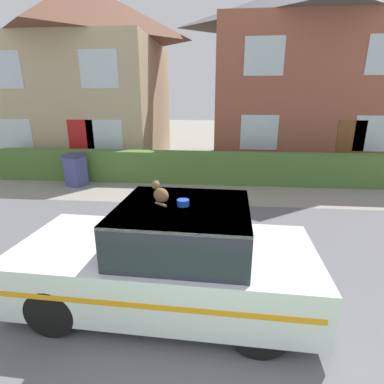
% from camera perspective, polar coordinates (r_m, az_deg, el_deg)
% --- Properties ---
extents(road_strip, '(28.00, 5.92, 0.01)m').
position_cam_1_polar(road_strip, '(5.74, 3.57, -12.73)').
color(road_strip, '#5B5B60').
rests_on(road_strip, ground).
extents(garden_hedge, '(14.62, 0.56, 1.10)m').
position_cam_1_polar(garden_hedge, '(10.53, 1.28, 4.69)').
color(garden_hedge, '#4C7233').
rests_on(garden_hedge, ground).
extents(police_car, '(4.19, 1.96, 1.60)m').
position_cam_1_polar(police_car, '(4.35, -4.34, -12.63)').
color(police_car, black).
rests_on(police_car, road_strip).
extents(cat, '(0.27, 0.31, 0.29)m').
position_cam_1_polar(cat, '(3.83, -6.14, -0.29)').
color(cat, brown).
rests_on(cat, police_car).
extents(house_left, '(6.86, 6.34, 7.61)m').
position_cam_1_polar(house_left, '(15.37, -19.48, 20.35)').
color(house_left, tan).
rests_on(house_left, ground).
extents(house_right, '(7.94, 5.97, 7.46)m').
position_cam_1_polar(house_right, '(14.99, 20.32, 20.01)').
color(house_right, '#93513D').
rests_on(house_right, ground).
extents(wheelie_bin, '(0.72, 0.71, 1.09)m').
position_cam_1_polar(wheelie_bin, '(10.89, -21.27, 3.92)').
color(wheelie_bin, '#474C8C').
rests_on(wheelie_bin, ground).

